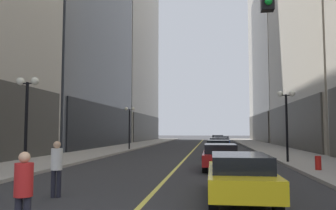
{
  "coord_description": "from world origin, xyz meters",
  "views": [
    {
      "loc": [
        1.9,
        -4.07,
        2.0
      ],
      "look_at": [
        -3.37,
        36.14,
        5.14
      ],
      "focal_mm": 35.57,
      "sensor_mm": 36.0,
      "label": 1
    }
  ],
  "objects_px": {
    "car_blue": "(221,141)",
    "car_grey": "(218,139)",
    "car_yellow": "(239,174)",
    "street_lamp_left_near": "(27,103)",
    "car_red": "(220,156)",
    "street_lamp_right_mid": "(286,110)",
    "pedestrian_in_red_jacket": "(23,188)",
    "pedestrian_in_white_shirt": "(57,164)",
    "street_lamp_left_far": "(129,118)",
    "car_green": "(218,148)",
    "fire_hydrant_right": "(318,164)",
    "car_maroon": "(219,144)"
  },
  "relations": [
    {
      "from": "car_red",
      "to": "street_lamp_right_mid",
      "type": "relative_size",
      "value": 0.96
    },
    {
      "from": "car_blue",
      "to": "pedestrian_in_white_shirt",
      "type": "height_order",
      "value": "pedestrian_in_white_shirt"
    },
    {
      "from": "car_maroon",
      "to": "pedestrian_in_red_jacket",
      "type": "relative_size",
      "value": 2.9
    },
    {
      "from": "car_red",
      "to": "fire_hydrant_right",
      "type": "height_order",
      "value": "car_red"
    },
    {
      "from": "car_yellow",
      "to": "car_grey",
      "type": "distance_m",
      "value": 42.28
    },
    {
      "from": "pedestrian_in_white_shirt",
      "to": "street_lamp_left_far",
      "type": "bearing_deg",
      "value": 98.81
    },
    {
      "from": "street_lamp_right_mid",
      "to": "car_green",
      "type": "bearing_deg",
      "value": 137.01
    },
    {
      "from": "car_red",
      "to": "pedestrian_in_red_jacket",
      "type": "bearing_deg",
      "value": -108.74
    },
    {
      "from": "car_red",
      "to": "car_maroon",
      "type": "distance_m",
      "value": 14.52
    },
    {
      "from": "pedestrian_in_red_jacket",
      "to": "car_maroon",
      "type": "bearing_deg",
      "value": 80.96
    },
    {
      "from": "car_maroon",
      "to": "pedestrian_in_white_shirt",
      "type": "xyz_separation_m",
      "value": [
        -5.32,
        -22.32,
        0.26
      ]
    },
    {
      "from": "street_lamp_right_mid",
      "to": "fire_hydrant_right",
      "type": "height_order",
      "value": "street_lamp_right_mid"
    },
    {
      "from": "car_grey",
      "to": "street_lamp_left_far",
      "type": "distance_m",
      "value": 21.54
    },
    {
      "from": "pedestrian_in_white_shirt",
      "to": "street_lamp_left_near",
      "type": "relative_size",
      "value": 0.38
    },
    {
      "from": "car_blue",
      "to": "car_grey",
      "type": "height_order",
      "value": "same"
    },
    {
      "from": "pedestrian_in_white_shirt",
      "to": "street_lamp_left_far",
      "type": "xyz_separation_m",
      "value": [
        -3.63,
        23.43,
        2.28
      ]
    },
    {
      "from": "car_grey",
      "to": "street_lamp_right_mid",
      "type": "relative_size",
      "value": 0.97
    },
    {
      "from": "pedestrian_in_white_shirt",
      "to": "street_lamp_left_far",
      "type": "relative_size",
      "value": 0.38
    },
    {
      "from": "pedestrian_in_white_shirt",
      "to": "street_lamp_right_mid",
      "type": "relative_size",
      "value": 0.38
    },
    {
      "from": "car_yellow",
      "to": "pedestrian_in_red_jacket",
      "type": "bearing_deg",
      "value": -135.63
    },
    {
      "from": "car_maroon",
      "to": "car_blue",
      "type": "relative_size",
      "value": 1.14
    },
    {
      "from": "car_grey",
      "to": "car_maroon",
      "type": "bearing_deg",
      "value": -90.74
    },
    {
      "from": "pedestrian_in_red_jacket",
      "to": "pedestrian_in_white_shirt",
      "type": "bearing_deg",
      "value": 107.4
    },
    {
      "from": "street_lamp_left_far",
      "to": "street_lamp_right_mid",
      "type": "bearing_deg",
      "value": -43.62
    },
    {
      "from": "car_blue",
      "to": "fire_hydrant_right",
      "type": "relative_size",
      "value": 5.11
    },
    {
      "from": "fire_hydrant_right",
      "to": "car_red",
      "type": "bearing_deg",
      "value": 171.23
    },
    {
      "from": "car_red",
      "to": "street_lamp_right_mid",
      "type": "bearing_deg",
      "value": 40.04
    },
    {
      "from": "pedestrian_in_white_shirt",
      "to": "street_lamp_right_mid",
      "type": "height_order",
      "value": "street_lamp_right_mid"
    },
    {
      "from": "car_red",
      "to": "car_blue",
      "type": "bearing_deg",
      "value": 88.31
    },
    {
      "from": "car_yellow",
      "to": "street_lamp_left_near",
      "type": "bearing_deg",
      "value": 156.5
    },
    {
      "from": "car_grey",
      "to": "street_lamp_right_mid",
      "type": "xyz_separation_m",
      "value": [
        3.59,
        -31.51,
        2.54
      ]
    },
    {
      "from": "fire_hydrant_right",
      "to": "car_maroon",
      "type": "bearing_deg",
      "value": 105.94
    },
    {
      "from": "pedestrian_in_white_shirt",
      "to": "street_lamp_left_near",
      "type": "xyz_separation_m",
      "value": [
        -3.63,
        4.41,
        2.28
      ]
    },
    {
      "from": "fire_hydrant_right",
      "to": "car_blue",
      "type": "bearing_deg",
      "value": 98.7
    },
    {
      "from": "car_blue",
      "to": "street_lamp_right_mid",
      "type": "bearing_deg",
      "value": -80.95
    },
    {
      "from": "car_red",
      "to": "car_blue",
      "type": "distance_m",
      "value": 24.51
    },
    {
      "from": "pedestrian_in_red_jacket",
      "to": "car_yellow",
      "type": "bearing_deg",
      "value": 44.37
    },
    {
      "from": "pedestrian_in_white_shirt",
      "to": "street_lamp_left_far",
      "type": "height_order",
      "value": "street_lamp_left_far"
    },
    {
      "from": "car_maroon",
      "to": "street_lamp_left_near",
      "type": "bearing_deg",
      "value": -116.56
    },
    {
      "from": "car_green",
      "to": "street_lamp_left_far",
      "type": "bearing_deg",
      "value": 136.09
    },
    {
      "from": "car_green",
      "to": "fire_hydrant_right",
      "type": "relative_size",
      "value": 5.18
    },
    {
      "from": "car_red",
      "to": "street_lamp_left_near",
      "type": "bearing_deg",
      "value": -158.73
    },
    {
      "from": "car_yellow",
      "to": "pedestrian_in_white_shirt",
      "type": "relative_size",
      "value": 2.85
    },
    {
      "from": "car_yellow",
      "to": "car_green",
      "type": "bearing_deg",
      "value": 91.34
    },
    {
      "from": "street_lamp_right_mid",
      "to": "car_yellow",
      "type": "bearing_deg",
      "value": -108.97
    },
    {
      "from": "car_blue",
      "to": "pedestrian_in_white_shirt",
      "type": "relative_size",
      "value": 2.43
    },
    {
      "from": "car_grey",
      "to": "street_lamp_left_near",
      "type": "xyz_separation_m",
      "value": [
        -9.21,
        -38.33,
        2.54
      ]
    },
    {
      "from": "car_blue",
      "to": "fire_hydrant_right",
      "type": "height_order",
      "value": "car_blue"
    },
    {
      "from": "car_yellow",
      "to": "pedestrian_in_red_jacket",
      "type": "distance_m",
      "value": 6.01
    },
    {
      "from": "car_blue",
      "to": "pedestrian_in_white_shirt",
      "type": "bearing_deg",
      "value": -100.2
    }
  ]
}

